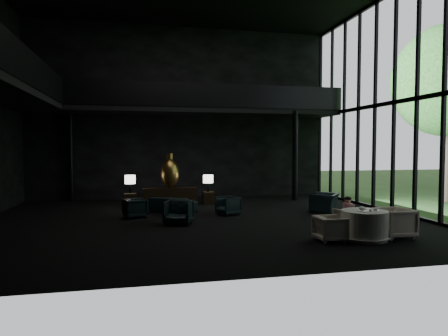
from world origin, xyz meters
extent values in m
cube|color=black|center=(0.00, 0.00, 0.00)|extent=(14.00, 12.00, 0.02)
cube|color=black|center=(0.00, 6.00, 4.00)|extent=(14.00, 0.04, 8.00)
cube|color=black|center=(0.00, -6.00, 4.00)|extent=(14.00, 0.04, 8.00)
cube|color=black|center=(-6.00, 0.00, 4.00)|extent=(2.00, 12.00, 0.25)
cube|color=black|center=(1.00, 5.00, 4.00)|extent=(12.00, 2.00, 0.25)
cube|color=black|center=(-5.00, 0.00, 4.60)|extent=(0.06, 12.00, 1.00)
cube|color=black|center=(1.00, 4.00, 4.60)|extent=(12.00, 0.06, 1.00)
cylinder|color=black|center=(-5.00, 5.70, 2.00)|extent=(0.24, 0.24, 4.00)
cylinder|color=black|center=(4.80, 4.00, 2.00)|extent=(0.24, 0.24, 4.00)
cylinder|color=#382D23|center=(11.00, 2.00, 2.45)|extent=(0.36, 0.36, 4.90)
cube|color=black|center=(-0.82, 3.71, 0.35)|extent=(2.22, 0.51, 0.71)
ellipsoid|color=#A97B35|center=(-0.82, 3.71, 1.30)|extent=(0.76, 0.76, 1.18)
cylinder|color=#A97B35|center=(-0.82, 3.71, 2.01)|extent=(0.26, 0.26, 0.24)
cube|color=black|center=(-2.42, 3.53, 0.26)|extent=(0.48, 0.48, 0.53)
cylinder|color=black|center=(-2.42, 3.75, 0.72)|extent=(0.13, 0.13, 0.38)
cylinder|color=white|center=(-2.42, 3.75, 1.08)|extent=(0.43, 0.43, 0.35)
cube|color=black|center=(0.78, 3.64, 0.26)|extent=(0.47, 0.47, 0.52)
cylinder|color=black|center=(0.78, 3.66, 0.70)|extent=(0.13, 0.13, 0.37)
cylinder|color=white|center=(0.78, 3.66, 1.06)|extent=(0.42, 0.42, 0.34)
imported|color=black|center=(-0.93, 1.89, 0.34)|extent=(1.79, 1.18, 0.68)
imported|color=black|center=(-2.19, 0.92, 0.33)|extent=(0.77, 0.80, 0.66)
imported|color=black|center=(1.02, 0.82, 0.33)|extent=(0.79, 0.82, 0.66)
imported|color=black|center=(-0.87, -0.59, 0.43)|extent=(1.05, 1.02, 0.86)
imported|color=black|center=(4.64, 0.73, 0.45)|extent=(1.16, 1.21, 0.89)
cube|color=black|center=(-0.75, 1.11, 0.18)|extent=(0.92, 0.92, 0.36)
cylinder|color=white|center=(3.63, -3.60, 0.38)|extent=(1.17, 1.17, 0.75)
cone|color=white|center=(3.63, -3.60, 0.05)|extent=(1.32, 1.32, 0.10)
imported|color=beige|center=(3.77, -2.64, 0.34)|extent=(0.78, 0.75, 0.69)
imported|color=beige|center=(4.52, -3.58, 0.48)|extent=(0.89, 0.95, 0.96)
imported|color=#B9AC98|center=(2.68, -3.60, 0.33)|extent=(0.60, 0.64, 0.65)
cylinder|color=#D4A1B7|center=(3.66, -2.72, 0.64)|extent=(0.26, 0.26, 0.37)
sphere|color=#D8A884|center=(3.66, -2.72, 0.92)|extent=(0.19, 0.19, 0.19)
ellipsoid|color=black|center=(3.66, -2.72, 0.95)|extent=(0.20, 0.20, 0.13)
cylinder|color=white|center=(3.51, -3.73, 0.76)|extent=(0.30, 0.30, 0.02)
cylinder|color=white|center=(3.83, -3.46, 0.76)|extent=(0.22, 0.22, 0.01)
cylinder|color=white|center=(3.90, -3.71, 0.76)|extent=(0.16, 0.16, 0.01)
cylinder|color=white|center=(3.90, -3.68, 0.79)|extent=(0.10, 0.10, 0.06)
ellipsoid|color=white|center=(3.65, -3.47, 0.79)|extent=(0.17, 0.17, 0.08)
cylinder|color=#99999E|center=(3.69, -3.78, 0.78)|extent=(0.07, 0.07, 0.06)
camera|label=1|loc=(-2.04, -12.84, 2.38)|focal=32.00mm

